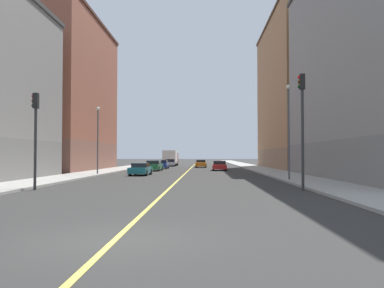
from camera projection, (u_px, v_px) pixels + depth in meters
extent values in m
plane|color=#2F2E2C|center=(115.00, 240.00, 9.14)|extent=(400.00, 400.00, 0.00)
cube|color=#9E9B93|center=(257.00, 168.00, 57.77)|extent=(3.85, 168.00, 0.15)
cube|color=#9E9B93|center=(124.00, 168.00, 58.43)|extent=(3.85, 168.00, 0.15)
cube|color=#E5D14C|center=(190.00, 169.00, 58.10)|extent=(0.16, 154.00, 0.01)
cube|color=#8F6B4F|center=(303.00, 159.00, 58.07)|extent=(10.15, 25.37, 3.01)
cube|color=#A8754C|center=(302.00, 85.00, 58.40)|extent=(10.15, 25.37, 19.37)
cube|color=#4B3422|center=(302.00, 21.00, 58.69)|extent=(10.45, 25.67, 0.40)
cube|color=brown|center=(61.00, 156.00, 51.32)|extent=(10.15, 21.48, 3.78)
cube|color=#93513D|center=(62.00, 82.00, 51.61)|extent=(10.15, 21.48, 16.13)
cube|color=#42241B|center=(62.00, 22.00, 51.86)|extent=(10.45, 21.78, 0.40)
cylinder|color=#2D2D2D|center=(303.00, 140.00, 21.93)|extent=(0.16, 0.16, 5.81)
cube|color=black|center=(302.00, 82.00, 22.02)|extent=(0.28, 0.32, 0.90)
sphere|color=red|center=(299.00, 77.00, 22.04)|extent=(0.20, 0.20, 0.20)
sphere|color=#352204|center=(299.00, 82.00, 22.03)|extent=(0.20, 0.20, 0.20)
sphere|color=black|center=(299.00, 87.00, 22.02)|extent=(0.20, 0.20, 0.20)
cylinder|color=#2D2D2D|center=(35.00, 149.00, 22.41)|extent=(0.16, 0.16, 4.78)
cube|color=black|center=(36.00, 101.00, 22.50)|extent=(0.28, 0.32, 0.90)
sphere|color=red|center=(33.00, 96.00, 22.51)|extent=(0.20, 0.20, 0.20)
sphere|color=#352204|center=(33.00, 101.00, 22.50)|extent=(0.20, 0.20, 0.20)
sphere|color=black|center=(33.00, 106.00, 22.49)|extent=(0.20, 0.20, 0.20)
cylinder|color=#4C4C51|center=(289.00, 134.00, 30.05)|extent=(0.14, 0.14, 7.12)
sphere|color=#EAEACC|center=(288.00, 87.00, 30.16)|extent=(0.36, 0.36, 0.36)
cylinder|color=#4C4C51|center=(98.00, 142.00, 39.11)|extent=(0.14, 0.14, 6.51)
sphere|color=#EAEACC|center=(98.00, 109.00, 39.22)|extent=(0.36, 0.36, 0.36)
cube|color=#196670|center=(141.00, 170.00, 38.83)|extent=(1.91, 4.13, 0.60)
cube|color=black|center=(141.00, 165.00, 38.84)|extent=(1.62, 1.84, 0.43)
cylinder|color=black|center=(135.00, 172.00, 40.14)|extent=(0.24, 0.65, 0.64)
cylinder|color=black|center=(151.00, 172.00, 40.03)|extent=(0.24, 0.65, 0.64)
cylinder|color=black|center=(130.00, 173.00, 37.62)|extent=(0.24, 0.65, 0.64)
cylinder|color=black|center=(146.00, 173.00, 37.51)|extent=(0.24, 0.65, 0.64)
cube|color=red|center=(220.00, 167.00, 51.30)|extent=(1.95, 4.51, 0.58)
cube|color=black|center=(219.00, 163.00, 51.27)|extent=(1.66, 2.01, 0.49)
cylinder|color=black|center=(213.00, 168.00, 52.73)|extent=(0.24, 0.65, 0.64)
cylinder|color=black|center=(225.00, 168.00, 52.63)|extent=(0.24, 0.65, 0.64)
cylinder|color=black|center=(213.00, 168.00, 49.96)|extent=(0.24, 0.65, 0.64)
cylinder|color=black|center=(226.00, 168.00, 49.86)|extent=(0.24, 0.65, 0.64)
cube|color=silver|center=(170.00, 163.00, 70.45)|extent=(1.88, 4.32, 0.60)
cube|color=black|center=(170.00, 160.00, 70.52)|extent=(1.62, 1.92, 0.51)
cylinder|color=black|center=(167.00, 164.00, 71.78)|extent=(0.23, 0.64, 0.64)
cylinder|color=black|center=(175.00, 164.00, 71.76)|extent=(0.23, 0.64, 0.64)
cylinder|color=black|center=(165.00, 165.00, 69.13)|extent=(0.23, 0.64, 0.64)
cylinder|color=black|center=(174.00, 165.00, 69.10)|extent=(0.23, 0.64, 0.64)
cube|color=orange|center=(201.00, 164.00, 63.55)|extent=(1.84, 4.21, 0.63)
cube|color=black|center=(201.00, 161.00, 63.71)|extent=(1.56, 1.85, 0.42)
cylinder|color=black|center=(197.00, 165.00, 64.88)|extent=(0.24, 0.65, 0.64)
cylinder|color=black|center=(206.00, 165.00, 64.77)|extent=(0.24, 0.65, 0.64)
cylinder|color=black|center=(196.00, 166.00, 62.31)|extent=(0.24, 0.65, 0.64)
cylinder|color=black|center=(205.00, 166.00, 62.21)|extent=(0.24, 0.65, 0.64)
cube|color=#23389E|center=(162.00, 165.00, 57.82)|extent=(1.92, 3.99, 0.67)
cube|color=black|center=(162.00, 161.00, 57.84)|extent=(1.64, 1.71, 0.41)
cylinder|color=black|center=(158.00, 166.00, 59.08)|extent=(0.24, 0.65, 0.64)
cylinder|color=black|center=(168.00, 166.00, 58.99)|extent=(0.24, 0.65, 0.64)
cylinder|color=black|center=(155.00, 167.00, 56.64)|extent=(0.24, 0.65, 0.64)
cylinder|color=black|center=(166.00, 167.00, 56.54)|extent=(0.24, 0.65, 0.64)
cube|color=#1E6B38|center=(154.00, 167.00, 49.95)|extent=(1.94, 4.57, 0.64)
cube|color=black|center=(154.00, 162.00, 49.85)|extent=(1.66, 2.18, 0.49)
cylinder|color=black|center=(149.00, 168.00, 51.39)|extent=(0.24, 0.65, 0.64)
cylinder|color=black|center=(162.00, 168.00, 51.29)|extent=(0.24, 0.65, 0.64)
cylinder|color=black|center=(146.00, 169.00, 48.59)|extent=(0.24, 0.65, 0.64)
cylinder|color=black|center=(159.00, 169.00, 48.49)|extent=(0.24, 0.65, 0.64)
cube|color=maroon|center=(172.00, 158.00, 76.20)|extent=(2.44, 2.15, 2.08)
cube|color=silver|center=(170.00, 157.00, 72.15)|extent=(2.44, 5.06, 2.48)
cylinder|color=black|center=(166.00, 163.00, 75.83)|extent=(0.30, 0.90, 0.90)
cylinder|color=black|center=(177.00, 163.00, 75.75)|extent=(0.30, 0.90, 0.90)
cylinder|color=black|center=(163.00, 164.00, 71.08)|extent=(0.30, 0.90, 0.90)
cylinder|color=black|center=(176.00, 164.00, 71.01)|extent=(0.30, 0.90, 0.90)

